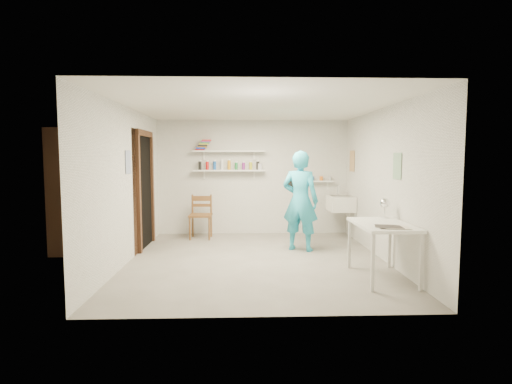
{
  "coord_description": "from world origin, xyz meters",
  "views": [
    {
      "loc": [
        -0.23,
        -6.19,
        1.63
      ],
      "look_at": [
        0.0,
        0.4,
        1.05
      ],
      "focal_mm": 28.0,
      "sensor_mm": 36.0,
      "label": 1
    }
  ],
  "objects_px": {
    "man": "(300,201)",
    "desk_lamp": "(385,203)",
    "belfast_sink": "(341,203)",
    "wooden_chair": "(201,215)",
    "wall_clock": "(294,183)",
    "work_table": "(382,251)"
  },
  "relations": [
    {
      "from": "man",
      "to": "wall_clock",
      "type": "distance_m",
      "value": 0.36
    },
    {
      "from": "man",
      "to": "work_table",
      "type": "xyz_separation_m",
      "value": [
        0.86,
        -1.67,
        -0.49
      ]
    },
    {
      "from": "wall_clock",
      "to": "belfast_sink",
      "type": "bearing_deg",
      "value": 62.54
    },
    {
      "from": "man",
      "to": "desk_lamp",
      "type": "bearing_deg",
      "value": 155.01
    },
    {
      "from": "wooden_chair",
      "to": "desk_lamp",
      "type": "height_order",
      "value": "desk_lamp"
    },
    {
      "from": "belfast_sink",
      "to": "man",
      "type": "relative_size",
      "value": 0.35
    },
    {
      "from": "belfast_sink",
      "to": "wall_clock",
      "type": "relative_size",
      "value": 1.92
    },
    {
      "from": "wall_clock",
      "to": "work_table",
      "type": "height_order",
      "value": "wall_clock"
    },
    {
      "from": "belfast_sink",
      "to": "desk_lamp",
      "type": "relative_size",
      "value": 4.27
    },
    {
      "from": "belfast_sink",
      "to": "wooden_chair",
      "type": "relative_size",
      "value": 0.64
    },
    {
      "from": "wooden_chair",
      "to": "desk_lamp",
      "type": "distance_m",
      "value": 3.72
    },
    {
      "from": "desk_lamp",
      "to": "wall_clock",
      "type": "bearing_deg",
      "value": 128.74
    },
    {
      "from": "belfast_sink",
      "to": "wooden_chair",
      "type": "bearing_deg",
      "value": 179.31
    },
    {
      "from": "desk_lamp",
      "to": "man",
      "type": "bearing_deg",
      "value": 130.7
    },
    {
      "from": "man",
      "to": "wooden_chair",
      "type": "relative_size",
      "value": 1.85
    },
    {
      "from": "wooden_chair",
      "to": "desk_lamp",
      "type": "xyz_separation_m",
      "value": [
        2.89,
        -2.29,
        0.5
      ]
    },
    {
      "from": "man",
      "to": "work_table",
      "type": "distance_m",
      "value": 1.94
    },
    {
      "from": "man",
      "to": "wall_clock",
      "type": "bearing_deg",
      "value": -41.38
    },
    {
      "from": "work_table",
      "to": "desk_lamp",
      "type": "bearing_deg",
      "value": 67.58
    },
    {
      "from": "wooden_chair",
      "to": "work_table",
      "type": "distance_m",
      "value": 3.85
    },
    {
      "from": "belfast_sink",
      "to": "desk_lamp",
      "type": "height_order",
      "value": "desk_lamp"
    },
    {
      "from": "wall_clock",
      "to": "work_table",
      "type": "relative_size",
      "value": 0.28
    }
  ]
}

